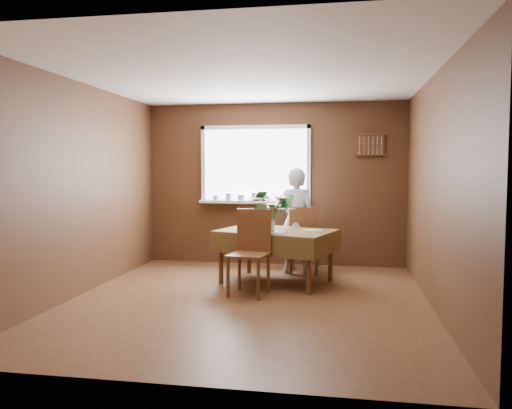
% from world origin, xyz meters
% --- Properties ---
extents(floor, '(4.50, 4.50, 0.00)m').
position_xyz_m(floor, '(0.00, 0.00, 0.00)').
color(floor, '#50301B').
rests_on(floor, ground).
extents(ceiling, '(4.50, 4.50, 0.00)m').
position_xyz_m(ceiling, '(0.00, 0.00, 2.50)').
color(ceiling, white).
rests_on(ceiling, wall_back).
extents(wall_back, '(4.00, 0.00, 4.00)m').
position_xyz_m(wall_back, '(0.00, 2.25, 1.25)').
color(wall_back, brown).
rests_on(wall_back, floor).
extents(wall_front, '(4.00, 0.00, 4.00)m').
position_xyz_m(wall_front, '(0.00, -2.25, 1.25)').
color(wall_front, brown).
rests_on(wall_front, floor).
extents(wall_left, '(0.00, 4.50, 4.50)m').
position_xyz_m(wall_left, '(-2.00, 0.00, 1.25)').
color(wall_left, brown).
rests_on(wall_left, floor).
extents(wall_right, '(0.00, 4.50, 4.50)m').
position_xyz_m(wall_right, '(2.00, 0.00, 1.25)').
color(wall_right, brown).
rests_on(wall_right, floor).
extents(window_assembly, '(1.72, 0.20, 1.22)m').
position_xyz_m(window_assembly, '(-0.30, 2.19, 1.34)').
color(window_assembly, white).
rests_on(window_assembly, wall_back).
extents(spoon_rack, '(0.44, 0.05, 0.33)m').
position_xyz_m(spoon_rack, '(1.45, 2.22, 1.85)').
color(spoon_rack, brown).
rests_on(spoon_rack, wall_back).
extents(dining_table, '(1.66, 1.36, 0.70)m').
position_xyz_m(dining_table, '(0.20, 0.95, 0.61)').
color(dining_table, brown).
rests_on(dining_table, floor).
extents(chair_far, '(0.41, 0.41, 0.95)m').
position_xyz_m(chair_far, '(0.52, 1.58, 0.52)').
color(chair_far, brown).
rests_on(chair_far, floor).
extents(chair_near, '(0.49, 0.49, 1.00)m').
position_xyz_m(chair_near, '(-0.02, 0.33, 0.54)').
color(chair_near, brown).
rests_on(chair_near, floor).
extents(seated_woman, '(0.59, 0.43, 1.50)m').
position_xyz_m(seated_woman, '(0.40, 1.57, 0.75)').
color(seated_woman, white).
rests_on(seated_woman, floor).
extents(flower_bouquet, '(0.58, 0.58, 0.49)m').
position_xyz_m(flower_bouquet, '(0.15, 0.77, 1.01)').
color(flower_bouquet, white).
rests_on(flower_bouquet, dining_table).
extents(side_plate, '(0.34, 0.34, 0.01)m').
position_xyz_m(side_plate, '(0.67, 0.92, 0.70)').
color(side_plate, white).
rests_on(side_plate, dining_table).
extents(table_knife, '(0.16, 0.19, 0.00)m').
position_xyz_m(table_knife, '(0.26, 0.75, 0.70)').
color(table_knife, silver).
rests_on(table_knife, dining_table).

